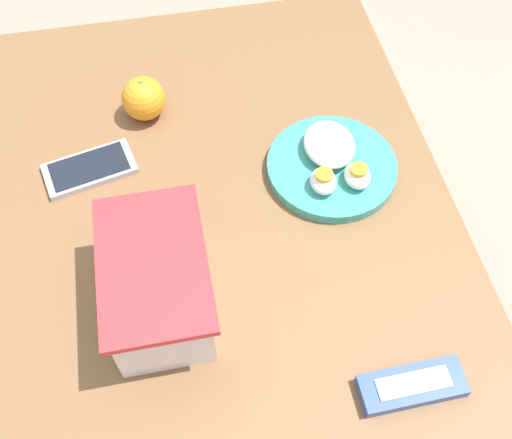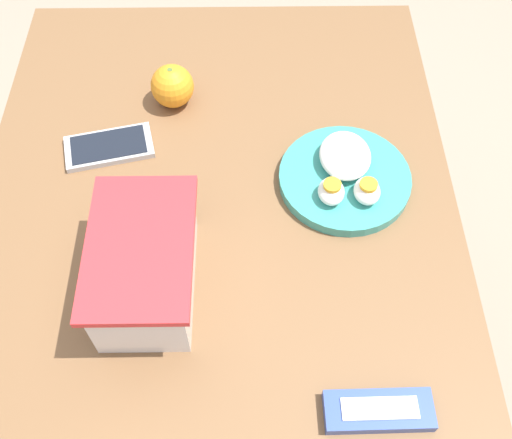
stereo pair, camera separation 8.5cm
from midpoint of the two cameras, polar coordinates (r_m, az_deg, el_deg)
name	(u,v)px [view 1 (the left image)]	position (r m, az deg, el deg)	size (l,w,h in m)	color
ground_plane	(233,395)	(1.52, -3.89, -16.51)	(10.00, 10.00, 0.00)	gray
table	(220,274)	(0.95, -5.98, -5.41)	(1.06, 0.73, 0.71)	brown
food_container	(158,285)	(0.79, -12.33, -6.31)	(0.21, 0.14, 0.11)	white
orange_fruit	(144,99)	(1.02, -13.07, 11.01)	(0.07, 0.07, 0.07)	orange
rice_plate	(332,163)	(0.93, 4.66, 5.21)	(0.20, 0.20, 0.05)	teal
candy_bar	(412,386)	(0.78, 11.55, -15.51)	(0.05, 0.13, 0.02)	#334C9E
cell_phone	(90,169)	(0.98, -17.98, 4.46)	(0.10, 0.15, 0.01)	#ADADB2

